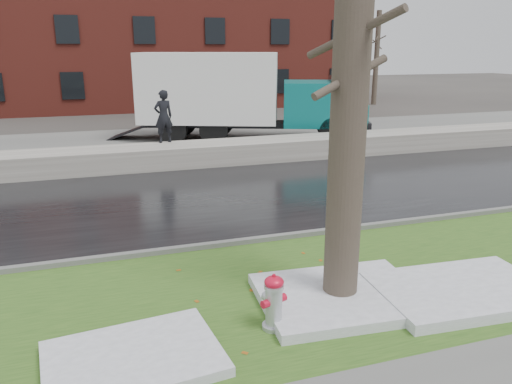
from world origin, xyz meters
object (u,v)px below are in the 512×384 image
object	(u,v)px
fire_hydrant	(274,300)
tree	(350,82)
box_truck	(236,95)
worker	(163,116)

from	to	relation	value
fire_hydrant	tree	distance (m)	3.32
box_truck	worker	xyz separation A→B (m)	(-3.72, -3.70, -0.34)
box_truck	fire_hydrant	bearing A→B (deg)	-82.86
box_truck	worker	world-z (taller)	box_truck
tree	worker	bearing A→B (deg)	96.22
fire_hydrant	box_truck	size ratio (longest dim) A/B	0.08
worker	box_truck	bearing A→B (deg)	-147.94
tree	box_truck	xyz separation A→B (m)	(2.52, 14.76, -1.49)
fire_hydrant	tree	size ratio (longest dim) A/B	0.12
worker	tree	bearing A→B (deg)	83.40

